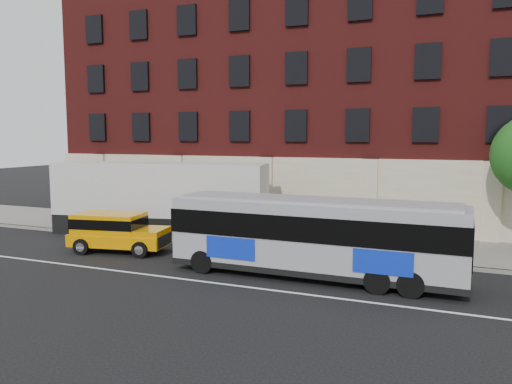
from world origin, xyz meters
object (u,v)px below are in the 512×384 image
at_px(city_bus, 314,235).
at_px(yellow_suv, 115,230).
at_px(sign_pole, 85,208).
at_px(shipping_container, 159,199).

xyz_separation_m(city_bus, yellow_suv, (-9.76, 0.70, -0.64)).
height_order(sign_pole, yellow_suv, sign_pole).
bearing_deg(yellow_suv, shipping_container, 95.44).
relative_size(sign_pole, city_bus, 0.23).
relative_size(sign_pole, yellow_suv, 0.52).
bearing_deg(city_bus, shipping_container, 153.60).
bearing_deg(yellow_suv, city_bus, -4.07).
distance_m(sign_pole, shipping_container, 4.16).
xyz_separation_m(sign_pole, yellow_suv, (4.28, -2.90, -0.42)).
bearing_deg(yellow_suv, sign_pole, 145.87).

